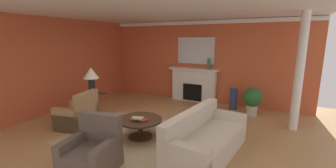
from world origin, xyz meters
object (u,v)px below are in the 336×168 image
Objects in this scene: sofa at (205,140)px; table_lamp at (91,76)px; potted_plant at (252,99)px; vase_mantel_right at (209,64)px; armchair_near_window at (78,116)px; side_table at (93,104)px; vase_tall_corner at (233,99)px; coffee_table at (140,124)px; armchair_facing_fireplace at (92,154)px; fireplace at (194,86)px; mantel_mirror at (196,51)px.

sofa is 3.65m from table_lamp.
vase_mantel_right is at bearing 159.41° from potted_plant.
sofa is 3.29m from armchair_near_window.
side_table reaches higher than vase_tall_corner.
coffee_table is at bearing -13.22° from table_lamp.
sofa is at bearing -7.83° from table_lamp.
armchair_facing_fireplace is at bearing -115.46° from potted_plant.
armchair_near_window is at bearing 145.46° from armchair_facing_fireplace.
sofa is 1.55m from coffee_table.
table_lamp is at bearing 106.77° from armchair_near_window.
side_table is 1.02× the size of vase_tall_corner.
armchair_near_window is 1.28× the size of table_lamp.
vase_tall_corner is at bearing 38.15° from side_table.
armchair_facing_fireplace is 1.46m from coffee_table.
vase_tall_corner is at bearing 38.15° from table_lamp.
armchair_near_window is 0.75m from side_table.
side_table is 1.87× the size of vase_mantel_right.
side_table is (-0.22, 0.71, 0.09)m from armchair_near_window.
fireplace is 4.06m from armchair_near_window.
potted_plant is (2.03, 4.26, 0.19)m from armchair_facing_fireplace.
fireplace is 2.16× the size of potted_plant.
vase_mantel_right is at bearing -17.18° from mantel_mirror.
side_table is (-1.91, -3.08, -1.42)m from mantel_mirror.
armchair_near_window is 4.86m from potted_plant.
fireplace is 0.99m from vase_mantel_right.
sofa reaches higher than coffee_table.
vase_tall_corner is at bearing 91.86° from sofa.
vase_mantel_right is 1.87m from potted_plant.
armchair_near_window is at bearing -141.05° from potted_plant.
fireplace is 1.53m from vase_tall_corner.
sofa reaches higher than side_table.
coffee_table is 1.43× the size of side_table.
armchair_facing_fireplace reaches higher than side_table.
armchair_near_window is 0.96× the size of coffee_table.
fireplace is 2.61× the size of vase_tall_corner.
table_lamp is 2.00× the size of vase_mantel_right.
table_lamp is 3.81m from vase_mantel_right.
sofa is 3.71m from vase_mantel_right.
armchair_near_window reaches higher than coffee_table.
armchair_near_window is 1.16× the size of potted_plant.
coffee_table is at bearing -89.44° from fireplace.
armchair_facing_fireplace is at bearing -89.33° from mantel_mirror.
armchair_near_window is (-1.69, -3.80, -1.51)m from mantel_mirror.
armchair_near_window reaches higher than sofa.
armchair_facing_fireplace is 2.54× the size of vase_mantel_right.
mantel_mirror is 2.58m from potted_plant.
vase_mantel_right is (0.55, -0.05, 0.82)m from fireplace.
fireplace is at bearing 174.86° from vase_mantel_right.
potted_plant reaches higher than vase_tall_corner.
vase_mantel_right reaches higher than armchair_near_window.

